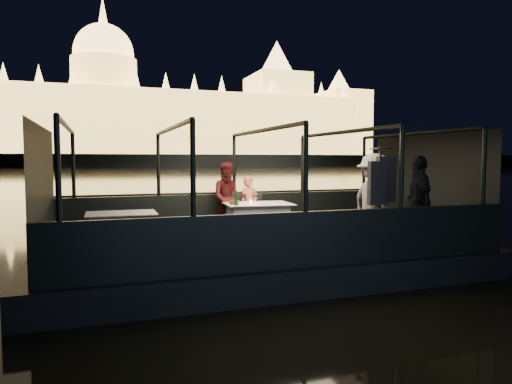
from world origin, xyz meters
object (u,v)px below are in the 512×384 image
object	(u,v)px
person_man_maroon	(229,202)
coat_stand	(380,206)
dining_table_central	(258,220)
passenger_dark	(418,205)
chair_port_left	(234,215)
passenger_stripe	(374,205)
wine_bottle	(236,198)
person_woman_coral	(249,201)
dining_table_aft	(122,228)
chair_port_right	(256,215)

from	to	relation	value
person_man_maroon	coat_stand	bearing A→B (deg)	-49.15
dining_table_central	passenger_dark	size ratio (longest dim) A/B	0.80
chair_port_left	passenger_stripe	distance (m)	3.30
dining_table_central	wine_bottle	bearing A→B (deg)	-150.22
chair_port_left	person_man_maroon	bearing A→B (deg)	136.88
person_woman_coral	person_man_maroon	world-z (taller)	person_man_maroon
coat_stand	person_man_maroon	bearing A→B (deg)	120.67
person_woman_coral	coat_stand	bearing A→B (deg)	-78.05
person_man_maroon	wine_bottle	size ratio (longest dim) A/B	5.00
dining_table_aft	wine_bottle	xyz separation A→B (m)	(2.30, -0.08, 0.53)
chair_port_left	passenger_dark	world-z (taller)	passenger_dark
chair_port_left	person_woman_coral	bearing A→B (deg)	34.11
chair_port_left	coat_stand	distance (m)	3.59
person_man_maroon	chair_port_left	bearing A→B (deg)	-49.55
dining_table_aft	coat_stand	xyz separation A→B (m)	(4.35, -2.21, 0.51)
dining_table_central	coat_stand	bearing A→B (deg)	-59.70
dining_table_aft	chair_port_left	size ratio (longest dim) A/B	1.37
passenger_stripe	passenger_dark	xyz separation A→B (m)	(0.79, -0.29, 0.00)
person_man_maroon	passenger_stripe	xyz separation A→B (m)	(2.14, -2.70, 0.10)
person_man_maroon	wine_bottle	xyz separation A→B (m)	(-0.14, -1.08, 0.17)
person_man_maroon	passenger_stripe	world-z (taller)	passenger_stripe
dining_table_central	chair_port_left	distance (m)	0.70
chair_port_left	dining_table_aft	bearing A→B (deg)	-144.81
chair_port_right	passenger_dark	bearing A→B (deg)	-48.50
coat_stand	person_woman_coral	size ratio (longest dim) A/B	1.48
dining_table_aft	person_man_maroon	size ratio (longest dim) A/B	0.79
wine_bottle	person_man_maroon	bearing A→B (deg)	82.66
chair_port_left	coat_stand	world-z (taller)	coat_stand
chair_port_right	person_man_maroon	world-z (taller)	person_man_maroon
coat_stand	passenger_stripe	size ratio (longest dim) A/B	1.07
coat_stand	passenger_stripe	bearing A→B (deg)	65.60
passenger_stripe	passenger_dark	bearing A→B (deg)	-109.46
passenger_stripe	wine_bottle	world-z (taller)	passenger_stripe
coat_stand	wine_bottle	size ratio (longest dim) A/B	5.91
dining_table_aft	passenger_dark	distance (m)	5.74
chair_port_right	passenger_dark	distance (m)	3.64
chair_port_right	coat_stand	xyz separation A→B (m)	(1.32, -2.99, 0.45)
dining_table_aft	chair_port_left	world-z (taller)	chair_port_left
person_woman_coral	dining_table_central	bearing A→B (deg)	-104.94
coat_stand	person_woman_coral	xyz separation A→B (m)	(-1.41, 3.19, -0.15)
chair_port_right	dining_table_aft	bearing A→B (deg)	-164.34
person_woman_coral	passenger_dark	size ratio (longest dim) A/B	0.73
dining_table_central	chair_port_right	xyz separation A→B (m)	(0.12, 0.52, 0.06)
passenger_stripe	wine_bottle	xyz separation A→B (m)	(-2.28, 1.62, 0.06)
chair_port_right	passenger_stripe	size ratio (longest dim) A/B	0.49
chair_port_left	wine_bottle	distance (m)	1.07
dining_table_central	person_woman_coral	bearing A→B (deg)	86.87
dining_table_aft	person_woman_coral	world-z (taller)	person_woman_coral
dining_table_aft	wine_bottle	world-z (taller)	wine_bottle
chair_port_left	person_man_maroon	distance (m)	0.35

